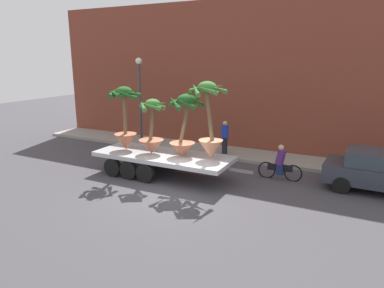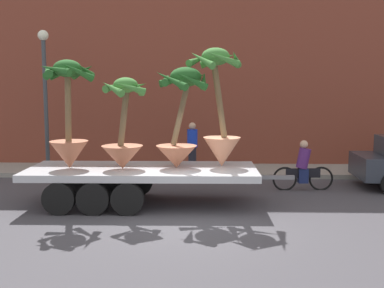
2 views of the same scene
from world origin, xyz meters
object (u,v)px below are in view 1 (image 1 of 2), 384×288
object	(u,v)px
potted_palm_rear	(125,122)
cyclist	(280,164)
flatbed_trailer	(158,158)
potted_palm_middle	(152,133)
potted_palm_front	(209,127)
street_lamp	(140,90)
pedestrian_near_gate	(225,137)
parked_car	(383,172)
potted_palm_extra	(184,127)

from	to	relation	value
potted_palm_rear	cyclist	size ratio (longest dim) A/B	1.53
flatbed_trailer	cyclist	bearing A→B (deg)	20.56
potted_palm_middle	potted_palm_front	size ratio (longest dim) A/B	0.75
potted_palm_rear	street_lamp	xyz separation A→B (m)	(-1.90, 3.85, 0.99)
potted_palm_middle	potted_palm_front	bearing A→B (deg)	9.68
potted_palm_front	pedestrian_near_gate	distance (m)	4.06
flatbed_trailer	potted_palm_rear	bearing A→B (deg)	-176.80
potted_palm_rear	potted_palm_middle	world-z (taller)	potted_palm_rear
parked_car	pedestrian_near_gate	bearing A→B (deg)	165.31
potted_palm_front	potted_palm_extra	bearing A→B (deg)	-168.48
flatbed_trailer	potted_palm_extra	bearing A→B (deg)	3.51
pedestrian_near_gate	street_lamp	xyz separation A→B (m)	(-5.00, -0.29, 2.19)
cyclist	parked_car	bearing A→B (deg)	5.13
parked_car	street_lamp	bearing A→B (deg)	172.56
potted_palm_rear	cyclist	world-z (taller)	potted_palm_rear
potted_palm_extra	potted_palm_rear	bearing A→B (deg)	-176.67
street_lamp	parked_car	bearing A→B (deg)	-7.44
cyclist	flatbed_trailer	bearing A→B (deg)	-159.44
potted_palm_extra	flatbed_trailer	bearing A→B (deg)	-176.49
flatbed_trailer	potted_palm_middle	xyz separation A→B (m)	(-0.19, -0.14, 1.11)
potted_palm_front	pedestrian_near_gate	world-z (taller)	potted_palm_front
potted_palm_front	street_lamp	xyz separation A→B (m)	(-5.82, 3.47, 0.93)
flatbed_trailer	parked_car	xyz separation A→B (m)	(8.67, 2.17, 0.06)
potted_palm_middle	street_lamp	size ratio (longest dim) A/B	0.49
flatbed_trailer	potted_palm_front	bearing A→B (deg)	7.13
potted_palm_extra	cyclist	distance (m)	4.29
potted_palm_rear	cyclist	xyz separation A→B (m)	(6.49, 1.92, -1.58)
flatbed_trailer	potted_palm_middle	size ratio (longest dim) A/B	2.97
flatbed_trailer	potted_palm_middle	distance (m)	1.13
potted_palm_rear	parked_car	size ratio (longest dim) A/B	0.65
potted_palm_rear	potted_palm_extra	distance (m)	2.90
potted_palm_rear	cyclist	bearing A→B (deg)	16.45
potted_palm_extra	cyclist	size ratio (longest dim) A/B	1.43
potted_palm_rear	potted_palm_front	xyz separation A→B (m)	(3.92, 0.38, 0.06)
cyclist	parked_car	xyz separation A→B (m)	(3.80, 0.34, 0.16)
flatbed_trailer	street_lamp	distance (m)	5.72
cyclist	street_lamp	world-z (taller)	street_lamp
potted_palm_middle	street_lamp	distance (m)	5.31
potted_palm_front	cyclist	world-z (taller)	potted_palm_front
flatbed_trailer	street_lamp	bearing A→B (deg)	133.15
potted_palm_rear	potted_palm_middle	distance (m)	1.48
flatbed_trailer	potted_palm_rear	distance (m)	2.20
potted_palm_extra	cyclist	bearing A→B (deg)	25.90
potted_palm_front	potted_palm_rear	bearing A→B (deg)	-174.49
flatbed_trailer	potted_palm_rear	xyz separation A→B (m)	(-1.62, -0.09, 1.48)
potted_palm_middle	street_lamp	bearing A→B (deg)	130.52
potted_palm_extra	street_lamp	xyz separation A→B (m)	(-4.79, 3.68, 1.01)
cyclist	parked_car	size ratio (longest dim) A/B	0.42
potted_palm_front	potted_palm_extra	distance (m)	1.05
flatbed_trailer	parked_car	distance (m)	8.94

